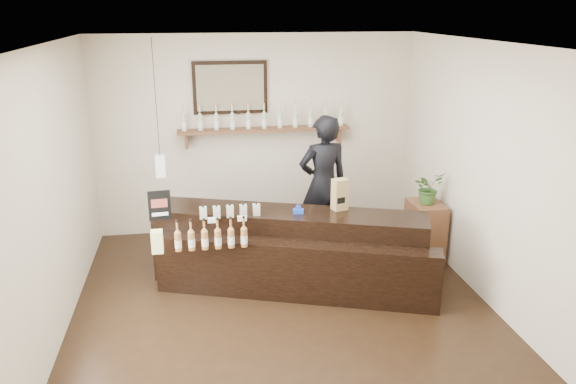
% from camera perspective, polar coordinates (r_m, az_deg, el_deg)
% --- Properties ---
extents(ground, '(5.00, 5.00, 0.00)m').
position_cam_1_polar(ground, '(6.21, -0.37, -12.00)').
color(ground, black).
rests_on(ground, ground).
extents(room_shell, '(5.00, 5.00, 5.00)m').
position_cam_1_polar(room_shell, '(5.54, -0.41, 3.37)').
color(room_shell, beige).
rests_on(room_shell, ground).
extents(back_wall_decor, '(2.66, 0.96, 1.69)m').
position_cam_1_polar(back_wall_decor, '(7.82, -4.32, 8.14)').
color(back_wall_decor, '#58331E').
rests_on(back_wall_decor, ground).
extents(counter, '(3.18, 1.86, 1.04)m').
position_cam_1_polar(counter, '(6.55, 0.19, -6.19)').
color(counter, black).
rests_on(counter, ground).
extents(promo_sign, '(0.24, 0.04, 0.34)m').
position_cam_1_polar(promo_sign, '(6.32, -12.92, -1.35)').
color(promo_sign, black).
rests_on(promo_sign, counter).
extents(paper_bag, '(0.20, 0.17, 0.37)m').
position_cam_1_polar(paper_bag, '(6.51, 5.29, -0.25)').
color(paper_bag, '#9F814C').
rests_on(paper_bag, counter).
extents(tape_dispenser, '(0.13, 0.07, 0.10)m').
position_cam_1_polar(tape_dispenser, '(6.40, 1.05, -1.87)').
color(tape_dispenser, '#193EB5').
rests_on(tape_dispenser, counter).
extents(side_cabinet, '(0.40, 0.54, 0.77)m').
position_cam_1_polar(side_cabinet, '(7.45, 13.72, -3.88)').
color(side_cabinet, '#58331E').
rests_on(side_cabinet, ground).
extents(potted_plant, '(0.46, 0.43, 0.41)m').
position_cam_1_polar(potted_plant, '(7.26, 14.06, 0.42)').
color(potted_plant, '#345B24').
rests_on(potted_plant, side_cabinet).
extents(shopkeeper, '(0.83, 0.62, 2.08)m').
position_cam_1_polar(shopkeeper, '(7.33, 3.60, 1.69)').
color(shopkeeper, black).
rests_on(shopkeeper, ground).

